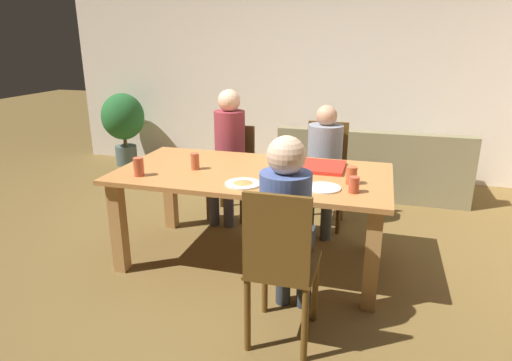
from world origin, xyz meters
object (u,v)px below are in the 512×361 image
Objects in this scene: chair_1 at (280,263)px; drinking_glass_1 at (195,161)px; pizza_box_0 at (320,167)px; person_2 at (324,158)px; dining_table at (252,186)px; drinking_glass_0 at (354,185)px; chair_2 at (325,169)px; person_1 at (287,220)px; potted_plant at (123,121)px; person_0 at (228,145)px; drinking_glass_2 at (139,167)px; couch at (371,170)px; chair_0 at (233,165)px; drinking_glass_3 at (351,176)px; plate_1 at (243,183)px; plate_0 at (323,188)px.

drinking_glass_1 is at bearing 135.08° from chair_1.
pizza_box_0 is 2.90× the size of drinking_glass_1.
dining_table is at bearing -118.52° from person_2.
drinking_glass_1 is at bearing -135.20° from person_2.
drinking_glass_0 is (0.78, -0.28, 0.17)m from dining_table.
person_2 reaches higher than chair_2.
person_1 is 4.26m from potted_plant.
person_0 is 1.26× the size of potted_plant.
person_0 reaches higher than drinking_glass_2.
drinking_glass_0 is 0.05× the size of couch.
person_2 is at bearing 43.35° from drinking_glass_2.
chair_1 is 1.21m from pizza_box_0.
chair_0 is 0.28m from person_0.
chair_2 is 1.13m from couch.
person_1 is 1.07× the size of person_2.
person_1 is at bearing -114.33° from drinking_glass_3.
drinking_glass_2 is at bearing 153.29° from chair_1.
chair_0 is 0.91× the size of chair_1.
plate_1 is 2.50m from couch.
person_2 is at bearing -25.59° from potted_plant.
chair_2 is 1.40m from drinking_glass_1.
drinking_glass_0 is 0.78× the size of drinking_glass_2.
chair_2 reaches higher than dining_table.
pizza_box_0 is 2.69× the size of drinking_glass_2.
drinking_glass_1 is 2.50m from couch.
chair_1 is 4.38m from potted_plant.
drinking_glass_2 is 2.90m from couch.
chair_1 is 1.29m from drinking_glass_1.
drinking_glass_0 is at bearing -60.09° from pizza_box_0.
person_0 is 0.61× the size of couch.
person_1 reaches higher than dining_table.
couch is (0.08, 2.27, -0.54)m from drinking_glass_0.
person_1 is 3.33× the size of pizza_box_0.
drinking_glass_3 is (0.73, 0.22, 0.05)m from plate_1.
person_0 is 2.51m from potted_plant.
plate_1 is at bearing 131.80° from person_1.
chair_2 is 0.84× the size of person_2.
plate_1 is 1.84× the size of drinking_glass_2.
person_2 is at bearing 90.00° from person_1.
drinking_glass_0 reaches higher than couch.
plate_0 is at bearing -79.84° from pizza_box_0.
chair_1 is at bearing -92.28° from pizza_box_0.
pizza_box_0 and plate_1 have the same top height.
potted_plant is at bearing 133.04° from chair_1.
pizza_box_0 is 0.72m from plate_1.
drinking_glass_1 is 1.20m from drinking_glass_3.
person_0 is 1.85m from couch.
drinking_glass_0 is at bearing 56.25° from person_1.
chair_1 is 1.40m from drinking_glass_2.
person_0 is at bearing -34.75° from potted_plant.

